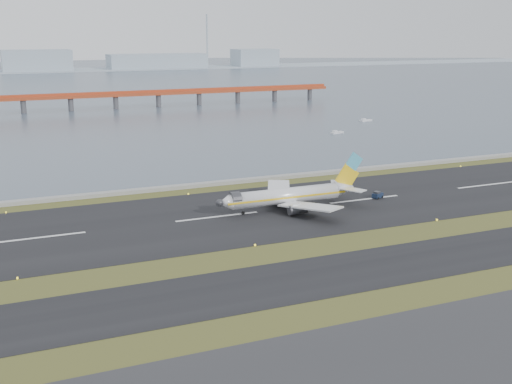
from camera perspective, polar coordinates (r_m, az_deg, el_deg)
ground at (r=122.71m, az=1.29°, el=-5.89°), size 1000.00×1000.00×0.00m
taxiway_strip at (r=112.60m, az=3.84°, el=-7.78°), size 1000.00×18.00×0.10m
runway_strip at (r=149.15m, az=-3.47°, el=-2.22°), size 1000.00×45.00×0.10m
seawall at (r=176.64m, az=-6.77°, el=0.46°), size 1000.00×2.50×1.00m
bay_water at (r=568.46m, az=-18.48°, el=9.23°), size 1400.00×800.00×1.30m
red_pier at (r=362.97m, az=-12.39°, el=8.36°), size 260.00×5.00×10.20m
far_shoreline at (r=728.36m, az=-18.59°, el=10.64°), size 1400.00×80.00×60.50m
airliner at (r=154.72m, az=3.13°, el=-0.30°), size 38.52×32.89×12.80m
pushback_tug at (r=167.90m, az=10.75°, el=-0.26°), size 3.41×2.76×1.91m
workboat_near at (r=271.75m, az=7.19°, el=5.27°), size 6.49×3.52×1.50m
workboat_far at (r=310.83m, az=9.71°, el=6.30°), size 6.63×3.18×1.55m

